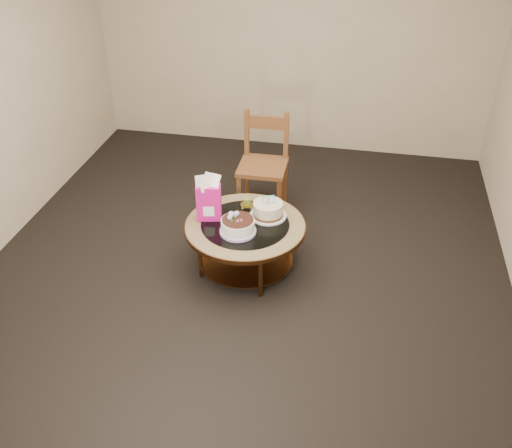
% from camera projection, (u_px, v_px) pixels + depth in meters
% --- Properties ---
extents(ground, '(5.00, 5.00, 0.00)m').
position_uv_depth(ground, '(246.00, 267.00, 5.00)').
color(ground, black).
rests_on(ground, ground).
extents(room_walls, '(4.52, 5.02, 2.61)m').
position_uv_depth(room_walls, '(244.00, 100.00, 4.14)').
color(room_walls, '#C3B094').
rests_on(room_walls, ground).
extents(coffee_table, '(1.02, 1.02, 0.46)m').
position_uv_depth(coffee_table, '(245.00, 232.00, 4.79)').
color(coffee_table, brown).
rests_on(coffee_table, ground).
extents(decorated_cake, '(0.30, 0.30, 0.17)m').
position_uv_depth(decorated_cake, '(238.00, 226.00, 4.61)').
color(decorated_cake, '#C1A0E2').
rests_on(decorated_cake, coffee_table).
extents(cream_cake, '(0.32, 0.32, 0.20)m').
position_uv_depth(cream_cake, '(268.00, 210.00, 4.81)').
color(cream_cake, silver).
rests_on(cream_cake, coffee_table).
extents(gift_bag, '(0.22, 0.18, 0.41)m').
position_uv_depth(gift_bag, '(209.00, 198.00, 4.70)').
color(gift_bag, '#E5158B').
rests_on(gift_bag, coffee_table).
extents(pillar_candle, '(0.12, 0.12, 0.09)m').
position_uv_depth(pillar_candle, '(247.00, 203.00, 4.96)').
color(pillar_candle, '#EFD362').
rests_on(pillar_candle, coffee_table).
extents(dining_chair, '(0.46, 0.46, 0.98)m').
position_uv_depth(dining_chair, '(263.00, 164.00, 5.54)').
color(dining_chair, brown).
rests_on(dining_chair, ground).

